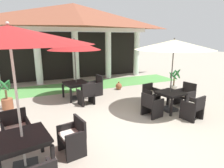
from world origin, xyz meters
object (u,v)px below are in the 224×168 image
object	(u,v)px
patio_umbrella_near_foreground	(174,45)
potted_palm_left_edge	(7,99)
patio_chair_near_foreground_east	(185,96)
patio_umbrella_mid_left	(74,45)
patio_chair_near_foreground_west	(152,105)
patio_umbrella_mid_right	(9,36)
patio_chair_near_foreground_north	(151,94)
patio_chair_mid_left_south	(87,95)
terracotta_urn	(119,86)
patio_table_mid_left	(76,84)
potted_palm_right_edge	(174,83)
patio_chair_mid_right_north	(16,131)
patio_chair_near_foreground_south	(193,108)
patio_table_mid_right	(23,141)
patio_chair_mid_right_east	(73,137)
patio_table_near_foreground	(170,95)
patio_chair_mid_left_east	(96,86)

from	to	relation	value
patio_umbrella_near_foreground	potted_palm_left_edge	bearing A→B (deg)	154.59
patio_chair_near_foreground_east	patio_umbrella_mid_left	distance (m)	4.97
patio_chair_near_foreground_west	patio_umbrella_mid_right	bearing A→B (deg)	-83.73
patio_chair_near_foreground_north	patio_chair_mid_left_south	size ratio (longest dim) A/B	0.87
patio_chair_near_foreground_north	potted_palm_left_edge	size ratio (longest dim) A/B	0.68
patio_chair_mid_left_south	terracotta_urn	size ratio (longest dim) A/B	2.17
patio_table_mid_left	potted_palm_left_edge	world-z (taller)	potted_palm_left_edge
patio_chair_mid_left_south	potted_palm_right_edge	bearing A→B (deg)	-8.99
patio_chair_near_foreground_north	patio_chair_near_foreground_west	size ratio (longest dim) A/B	0.97
terracotta_urn	patio_table_mid_left	bearing A→B (deg)	-166.99
patio_chair_near_foreground_north	potted_palm_left_edge	bearing A→B (deg)	-28.03
patio_chair_mid_right_north	patio_chair_near_foreground_east	bearing A→B (deg)	174.82
potted_palm_left_edge	potted_palm_right_edge	xyz separation A→B (m)	(7.45, -0.68, 0.05)
patio_chair_near_foreground_south	terracotta_urn	size ratio (longest dim) A/B	1.96
patio_table_mid_right	patio_chair_mid_right_north	size ratio (longest dim) A/B	1.24
patio_table_mid_left	terracotta_urn	world-z (taller)	patio_table_mid_left
patio_umbrella_mid_left	patio_chair_mid_right_east	bearing A→B (deg)	-104.92
patio_chair_near_foreground_north	potted_palm_left_edge	xyz separation A→B (m)	(-5.34, 1.69, -0.01)
patio_chair_near_foreground_north	patio_table_mid_left	size ratio (longest dim) A/B	0.70
patio_chair_mid_right_east	potted_palm_right_edge	xyz separation A→B (m)	(5.80, 3.12, 0.02)
patio_chair_mid_left_south	patio_chair_near_foreground_west	bearing A→B (deg)	-60.09
patio_chair_near_foreground_north	patio_chair_mid_right_east	bearing A→B (deg)	19.34
patio_umbrella_near_foreground	patio_umbrella_mid_left	world-z (taller)	patio_umbrella_near_foreground
patio_chair_mid_right_north	patio_table_mid_right	bearing A→B (deg)	90.00
patio_table_near_foreground	patio_chair_near_foreground_west	size ratio (longest dim) A/B	1.22
patio_chair_mid_left_south	terracotta_urn	world-z (taller)	patio_chair_mid_left_south
patio_table_near_foreground	patio_chair_mid_left_south	distance (m)	3.22
patio_chair_mid_right_north	patio_chair_mid_left_south	bearing A→B (deg)	-148.36
patio_table_near_foreground	patio_umbrella_mid_right	size ratio (longest dim) A/B	0.34
patio_chair_mid_right_north	potted_palm_left_edge	world-z (taller)	potted_palm_left_edge
patio_umbrella_near_foreground	patio_chair_near_foreground_south	bearing A→B (deg)	-79.50
patio_umbrella_mid_left	patio_chair_near_foreground_north	bearing A→B (deg)	-35.57
patio_chair_near_foreground_north	patio_chair_near_foreground_east	distance (m)	1.35
patio_table_mid_left	potted_palm_right_edge	xyz separation A→B (m)	(4.73, -0.88, -0.21)
patio_table_near_foreground	potted_palm_right_edge	bearing A→B (deg)	45.08
patio_table_mid_right	patio_umbrella_near_foreground	bearing A→B (deg)	15.60
patio_umbrella_near_foreground	patio_chair_mid_left_south	distance (m)	3.77
patio_chair_near_foreground_east	patio_table_mid_right	size ratio (longest dim) A/B	0.80
potted_palm_right_edge	patio_chair_near_foreground_east	bearing A→B (deg)	-119.32
patio_chair_near_foreground_south	patio_table_mid_right	xyz separation A→B (m)	(-5.07, -0.44, 0.26)
patio_chair_near_foreground_north	patio_umbrella_mid_left	xyz separation A→B (m)	(-2.63, 1.88, 1.94)
patio_table_near_foreground	patio_chair_near_foreground_east	world-z (taller)	patio_chair_near_foreground_east
patio_table_near_foreground	patio_umbrella_near_foreground	world-z (taller)	patio_umbrella_near_foreground
patio_chair_mid_left_east	potted_palm_right_edge	size ratio (longest dim) A/B	0.80
patio_chair_mid_right_east	patio_chair_mid_left_east	bearing A→B (deg)	-35.96
patio_table_mid_left	potted_palm_left_edge	size ratio (longest dim) A/B	0.97
patio_chair_mid_left_east	patio_umbrella_mid_right	xyz separation A→B (m)	(-3.06, -4.35, 2.26)
patio_umbrella_mid_right	patio_chair_near_foreground_north	bearing A→B (deg)	25.95
patio_chair_near_foreground_west	patio_chair_mid_left_south	world-z (taller)	patio_chair_mid_left_south
patio_chair_mid_left_south	potted_palm_right_edge	distance (m)	4.56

